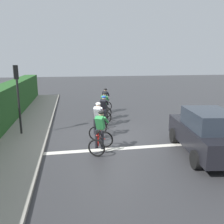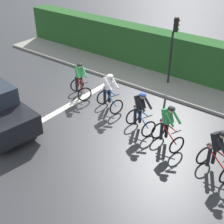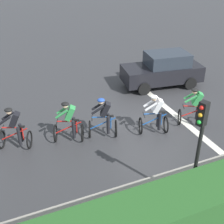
{
  "view_description": "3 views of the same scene",
  "coord_description": "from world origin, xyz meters",
  "px_view_note": "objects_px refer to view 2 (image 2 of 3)",
  "views": [
    {
      "loc": [
        -1.71,
        -10.26,
        3.6
      ],
      "look_at": [
        0.35,
        1.19,
        0.96
      ],
      "focal_mm": 37.38,
      "sensor_mm": 36.0,
      "label": 1
    },
    {
      "loc": [
        8.68,
        7.39,
        7.01
      ],
      "look_at": [
        0.82,
        1.33,
        0.9
      ],
      "focal_mm": 50.06,
      "sensor_mm": 36.0,
      "label": 2
    },
    {
      "loc": [
        -9.0,
        5.61,
        6.61
      ],
      "look_at": [
        0.15,
        1.7,
        0.94
      ],
      "focal_mm": 47.59,
      "sensor_mm": 36.0,
      "label": 3
    }
  ],
  "objects_px": {
    "cyclist_second": "(168,127)",
    "cyclist_trailing": "(80,80)",
    "traffic_light_near_crossing": "(173,42)",
    "cyclist_fourth": "(109,92)",
    "cyclist_mid": "(140,112)",
    "cyclist_lead": "(217,153)"
  },
  "relations": [
    {
      "from": "cyclist_second",
      "to": "cyclist_trailing",
      "type": "height_order",
      "value": "same"
    },
    {
      "from": "cyclist_trailing",
      "to": "traffic_light_near_crossing",
      "type": "relative_size",
      "value": 0.5
    },
    {
      "from": "cyclist_fourth",
      "to": "cyclist_trailing",
      "type": "height_order",
      "value": "same"
    },
    {
      "from": "cyclist_second",
      "to": "cyclist_fourth",
      "type": "distance_m",
      "value": 3.33
    },
    {
      "from": "cyclist_mid",
      "to": "cyclist_fourth",
      "type": "xyz_separation_m",
      "value": [
        -0.54,
        -1.94,
        0.0
      ]
    },
    {
      "from": "cyclist_mid",
      "to": "cyclist_trailing",
      "type": "relative_size",
      "value": 1.0
    },
    {
      "from": "cyclist_second",
      "to": "cyclist_mid",
      "type": "xyz_separation_m",
      "value": [
        -0.23,
        -1.3,
        0.0
      ]
    },
    {
      "from": "cyclist_trailing",
      "to": "cyclist_mid",
      "type": "bearing_deg",
      "value": 80.06
    },
    {
      "from": "cyclist_fourth",
      "to": "cyclist_trailing",
      "type": "xyz_separation_m",
      "value": [
        -0.11,
        -1.78,
        0.0
      ]
    },
    {
      "from": "cyclist_fourth",
      "to": "traffic_light_near_crossing",
      "type": "height_order",
      "value": "traffic_light_near_crossing"
    },
    {
      "from": "cyclist_lead",
      "to": "cyclist_second",
      "type": "height_order",
      "value": "same"
    },
    {
      "from": "cyclist_fourth",
      "to": "traffic_light_near_crossing",
      "type": "xyz_separation_m",
      "value": [
        -3.63,
        0.95,
        1.43
      ]
    },
    {
      "from": "cyclist_lead",
      "to": "cyclist_mid",
      "type": "relative_size",
      "value": 1.0
    },
    {
      "from": "cyclist_mid",
      "to": "traffic_light_near_crossing",
      "type": "xyz_separation_m",
      "value": [
        -4.17,
        -0.99,
        1.43
      ]
    },
    {
      "from": "cyclist_lead",
      "to": "traffic_light_near_crossing",
      "type": "bearing_deg",
      "value": -138.35
    },
    {
      "from": "cyclist_fourth",
      "to": "cyclist_trailing",
      "type": "distance_m",
      "value": 1.78
    },
    {
      "from": "cyclist_mid",
      "to": "traffic_light_near_crossing",
      "type": "relative_size",
      "value": 0.5
    },
    {
      "from": "cyclist_mid",
      "to": "cyclist_trailing",
      "type": "distance_m",
      "value": 3.77
    },
    {
      "from": "cyclist_trailing",
      "to": "cyclist_second",
      "type": "bearing_deg",
      "value": 80.05
    },
    {
      "from": "cyclist_second",
      "to": "traffic_light_near_crossing",
      "type": "distance_m",
      "value": 5.16
    },
    {
      "from": "cyclist_lead",
      "to": "cyclist_fourth",
      "type": "xyz_separation_m",
      "value": [
        -1.11,
        -5.16,
        0.0
      ]
    },
    {
      "from": "cyclist_lead",
      "to": "cyclist_trailing",
      "type": "height_order",
      "value": "same"
    }
  ]
}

